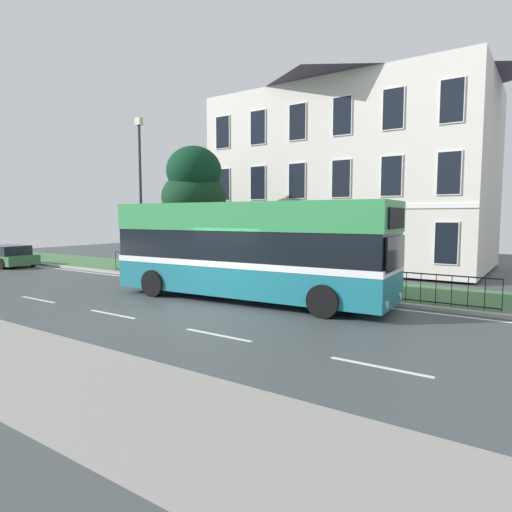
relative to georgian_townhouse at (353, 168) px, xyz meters
name	(u,v)px	position (x,y,z in m)	size (l,w,h in m)	color
ground_plane	(220,308)	(1.13, -13.67, -5.68)	(60.00, 56.00, 0.18)	#3F4547
georgian_townhouse	(353,168)	(0.00, 0.00, 0.00)	(14.76, 9.04, 11.04)	silver
iron_verge_railing	(255,273)	(0.00, -10.01, -5.04)	(17.31, 0.04, 0.97)	black
evergreen_tree	(195,214)	(-4.98, -8.04, -2.68)	(3.88, 3.78, 6.19)	#423328
single_decker_bus	(248,249)	(1.16, -12.14, -3.92)	(10.02, 3.16, 3.33)	#1B6C7C
parked_hatchback_00	(5,256)	(-16.11, -11.83, -5.07)	(4.09, 2.12, 1.22)	#336439
street_lamp_post	(140,185)	(-7.43, -9.32, -1.24)	(0.36, 0.24, 7.60)	#333338
litter_bin	(210,266)	(-2.62, -9.71, -4.96)	(0.48, 0.48, 1.17)	#23472D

